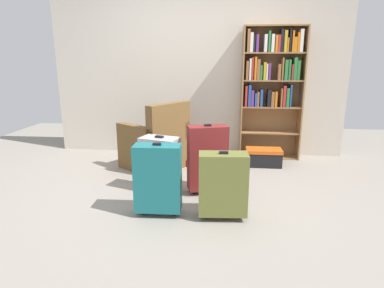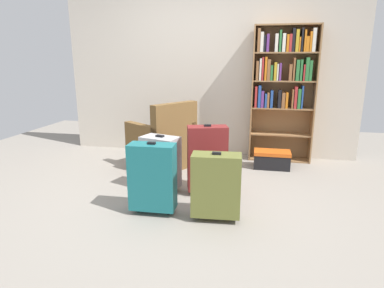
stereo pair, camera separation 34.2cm
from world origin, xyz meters
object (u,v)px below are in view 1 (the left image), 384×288
suitcase_teal (158,178)px  armchair (156,145)px  mug (189,163)px  suitcase_olive (223,184)px  bookshelf (271,81)px  storage_box (264,157)px  suitcase_dark_red (207,158)px  suitcase_silver (160,163)px

suitcase_teal → armchair: bearing=102.4°
mug → suitcase_olive: bearing=-72.3°
bookshelf → armchair: bookshelf is taller
armchair → suitcase_teal: 1.43m
storage_box → armchair: bearing=-171.9°
bookshelf → armchair: 1.88m
mug → suitcase_teal: (-0.13, -1.46, 0.32)m
suitcase_dark_red → suitcase_teal: 0.72m
mug → suitcase_olive: suitcase_olive is taller
suitcase_silver → suitcase_teal: 0.56m
armchair → storage_box: armchair is taller
suitcase_silver → suitcase_teal: bearing=-80.7°
armchair → suitcase_dark_red: armchair is taller
suitcase_teal → bookshelf: bearing=58.1°
mug → suitcase_teal: 1.50m
suitcase_teal → mug: bearing=84.8°
bookshelf → storage_box: (-0.10, -0.43, -1.00)m
armchair → suitcase_silver: bearing=-75.5°
armchair → mug: 0.52m
suitcase_dark_red → suitcase_teal: size_ratio=1.10×
storage_box → suitcase_dark_red: size_ratio=0.63×
storage_box → suitcase_olive: size_ratio=0.75×
armchair → bookshelf: bearing=22.2°
armchair → suitcase_teal: size_ratio=1.38×
armchair → storage_box: (1.47, 0.21, -0.19)m
suitcase_olive → suitcase_teal: suitcase_teal is taller
armchair → suitcase_olive: armchair is taller
armchair → suitcase_olive: 1.67m
storage_box → suitcase_silver: bearing=-140.2°
bookshelf → suitcase_dark_red: 1.83m
bookshelf → mug: bookshelf is taller
bookshelf → suitcase_teal: bookshelf is taller
armchair → suitcase_silver: armchair is taller
mug → storage_box: storage_box is taller
suitcase_silver → mug: bearing=76.0°
mug → armchair: bearing=-171.9°
mug → suitcase_olive: (0.47, -1.47, 0.29)m
armchair → suitcase_dark_red: bearing=-48.0°
storage_box → suitcase_teal: 1.99m
suitcase_olive → suitcase_teal: (-0.60, 0.01, 0.03)m
storage_box → suitcase_teal: bearing=-125.9°
suitcase_silver → armchair: bearing=104.5°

